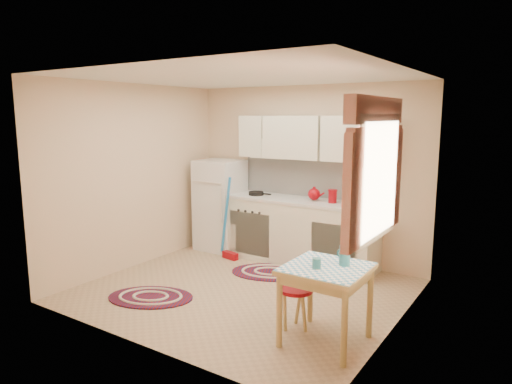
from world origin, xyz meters
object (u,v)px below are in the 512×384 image
(fridge, at_px, (220,205))
(table, at_px, (326,305))
(base_cabinets, at_px, (298,232))
(stool, at_px, (296,308))

(fridge, height_order, table, fridge)
(fridge, height_order, base_cabinets, fridge)
(table, bearing_deg, stool, 166.41)
(fridge, relative_size, base_cabinets, 0.62)
(fridge, distance_m, table, 3.27)
(fridge, xyz_separation_m, table, (2.66, -1.87, -0.34))
(table, bearing_deg, base_cabinets, 124.33)
(base_cabinets, relative_size, table, 3.12)
(base_cabinets, bearing_deg, fridge, -177.87)
(fridge, xyz_separation_m, stool, (2.30, -1.79, -0.49))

